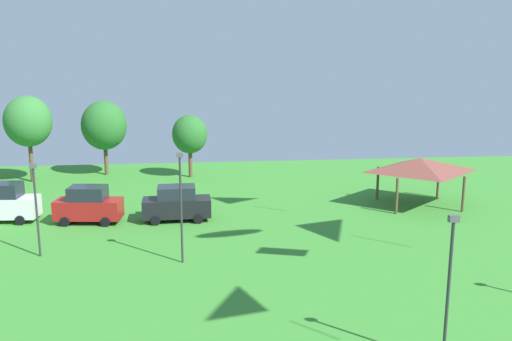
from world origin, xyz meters
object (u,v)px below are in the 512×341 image
at_px(treeline_tree_2, 104,125).
at_px(treeline_tree_3, 190,134).
at_px(parked_car_second_from_left, 88,205).
at_px(parked_car_leftmost, 2,203).
at_px(parked_car_third_from_left, 177,204).
at_px(park_pavilion, 420,165).
at_px(treeline_tree_1, 28,122).
at_px(light_post_2, 181,201).
at_px(light_post_1, 449,281).
at_px(light_post_3, 36,204).

height_order(treeline_tree_2, treeline_tree_3, treeline_tree_2).
relative_size(parked_car_second_from_left, treeline_tree_3, 0.78).
height_order(parked_car_leftmost, parked_car_third_from_left, parked_car_leftmost).
bearing_deg(park_pavilion, treeline_tree_1, 159.83).
relative_size(park_pavilion, light_post_2, 1.06).
height_order(parked_car_third_from_left, park_pavilion, park_pavilion).
xyz_separation_m(parked_car_third_from_left, light_post_1, (10.12, -18.84, 2.00)).
bearing_deg(treeline_tree_2, light_post_3, -90.71).
xyz_separation_m(parked_car_leftmost, treeline_tree_2, (4.58, 14.59, 3.39)).
bearing_deg(treeline_tree_1, parked_car_leftmost, -82.96).
height_order(light_post_3, treeline_tree_3, treeline_tree_3).
distance_m(light_post_1, light_post_3, 21.69).
bearing_deg(light_post_3, light_post_1, -36.24).
distance_m(light_post_2, treeline_tree_2, 24.75).
bearing_deg(treeline_tree_2, treeline_tree_1, -159.27).
height_order(parked_car_leftmost, parked_car_second_from_left, parked_car_leftmost).
relative_size(light_post_2, light_post_3, 1.15).
bearing_deg(parked_car_second_from_left, light_post_1, -42.92).
relative_size(parked_car_third_from_left, park_pavilion, 0.72).
height_order(parked_car_second_from_left, parked_car_third_from_left, parked_car_second_from_left).
xyz_separation_m(parked_car_leftmost, light_post_2, (12.22, -8.91, 2.12)).
bearing_deg(treeline_tree_3, light_post_3, -112.52).
relative_size(light_post_1, light_post_2, 0.92).
xyz_separation_m(light_post_1, treeline_tree_3, (-9.30, 32.57, 0.80)).
bearing_deg(treeline_tree_2, parked_car_leftmost, -107.42).
relative_size(treeline_tree_1, treeline_tree_3, 1.32).
bearing_deg(parked_car_second_from_left, parked_car_third_from_left, 5.58).
distance_m(light_post_3, treeline_tree_1, 20.37).
relative_size(parked_car_leftmost, treeline_tree_3, 0.83).
distance_m(parked_car_third_from_left, light_post_2, 8.18).
height_order(park_pavilion, light_post_3, light_post_3).
height_order(light_post_1, treeline_tree_1, treeline_tree_1).
bearing_deg(light_post_2, light_post_1, -48.94).
relative_size(parked_car_third_from_left, treeline_tree_1, 0.60).
xyz_separation_m(light_post_1, light_post_3, (-17.49, 12.82, -0.17)).
height_order(treeline_tree_1, treeline_tree_2, treeline_tree_1).
bearing_deg(treeline_tree_2, light_post_1, -63.47).
bearing_deg(light_post_3, light_post_2, -12.99).
bearing_deg(parked_car_third_from_left, light_post_3, -142.43).
bearing_deg(park_pavilion, light_post_1, -110.39).
height_order(parked_car_second_from_left, light_post_1, light_post_1).
xyz_separation_m(parked_car_leftmost, treeline_tree_1, (-1.52, 12.29, 4.10)).
relative_size(parked_car_leftmost, light_post_3, 0.92).
relative_size(parked_car_second_from_left, treeline_tree_1, 0.59).
distance_m(park_pavilion, treeline_tree_1, 33.16).
distance_m(treeline_tree_2, treeline_tree_3, 8.18).
xyz_separation_m(parked_car_second_from_left, treeline_tree_2, (-1.26, 15.51, 3.46)).
bearing_deg(parked_car_leftmost, light_post_1, -38.13).
relative_size(treeline_tree_1, treeline_tree_2, 1.10).
bearing_deg(light_post_1, parked_car_third_from_left, 118.24).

